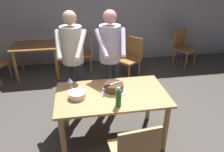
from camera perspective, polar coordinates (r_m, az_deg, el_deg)
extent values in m
plane|color=#4C4742|center=(3.30, -0.06, -15.84)|extent=(14.00, 14.00, 0.00)
cube|color=#ADA8B2|center=(5.47, -5.45, 17.39)|extent=(10.00, 0.12, 2.70)
cube|color=tan|center=(2.85, -0.07, -4.93)|extent=(1.47, 0.84, 0.03)
cylinder|color=tan|center=(2.79, -12.83, -16.31)|extent=(0.07, 0.07, 0.72)
cylinder|color=tan|center=(2.97, 14.06, -13.34)|extent=(0.07, 0.07, 0.72)
cylinder|color=tan|center=(3.33, -12.41, -8.19)|extent=(0.07, 0.07, 0.72)
cylinder|color=tan|center=(3.49, 9.77, -6.21)|extent=(0.07, 0.07, 0.72)
cylinder|color=silver|center=(2.90, 0.49, -3.86)|extent=(0.34, 0.34, 0.01)
cylinder|color=brown|center=(2.88, 0.49, -2.98)|extent=(0.26, 0.26, 0.09)
cylinder|color=#432A18|center=(2.85, 0.50, -2.13)|extent=(0.25, 0.25, 0.01)
cube|color=silver|center=(2.86, 0.83, -1.84)|extent=(0.19, 0.10, 0.00)
cube|color=black|center=(2.80, -1.35, -2.57)|extent=(0.08, 0.06, 0.02)
cylinder|color=white|center=(2.80, -9.15, -5.54)|extent=(0.22, 0.22, 0.01)
cylinder|color=white|center=(2.79, -9.16, -5.36)|extent=(0.22, 0.22, 0.01)
cylinder|color=white|center=(2.79, -9.18, -5.19)|extent=(0.22, 0.22, 0.01)
cylinder|color=white|center=(2.78, -9.19, -5.02)|extent=(0.22, 0.22, 0.01)
cylinder|color=white|center=(2.78, -9.21, -4.84)|extent=(0.22, 0.22, 0.01)
cylinder|color=white|center=(2.77, -9.22, -4.66)|extent=(0.22, 0.22, 0.01)
cylinder|color=white|center=(2.77, -9.24, -4.49)|extent=(0.22, 0.22, 0.01)
cylinder|color=white|center=(2.76, -9.25, -4.31)|extent=(0.22, 0.22, 0.01)
cylinder|color=silver|center=(3.06, -10.99, -2.78)|extent=(0.07, 0.07, 0.00)
cylinder|color=silver|center=(3.04, -11.05, -2.17)|extent=(0.01, 0.01, 0.07)
cone|color=silver|center=(3.01, -11.17, -1.00)|extent=(0.08, 0.08, 0.07)
cylinder|color=#1E6B38|center=(2.56, 1.72, -5.80)|extent=(0.07, 0.07, 0.22)
cylinder|color=silver|center=(2.49, 1.76, -3.38)|extent=(0.04, 0.04, 0.03)
cylinder|color=#2D2D38|center=(3.56, 0.92, -2.86)|extent=(0.11, 0.11, 0.95)
cylinder|color=#2D2D38|center=(3.53, -1.94, -3.15)|extent=(0.11, 0.11, 0.95)
cylinder|color=#B7ADC6|center=(3.24, -0.56, 8.59)|extent=(0.32, 0.32, 0.55)
sphere|color=#D78A82|center=(3.13, -0.59, 15.47)|extent=(0.20, 0.20, 0.20)
cylinder|color=#B7ADC6|center=(3.08, 2.99, 9.00)|extent=(0.14, 0.42, 0.34)
cylinder|color=#B7ADC6|center=(3.02, -2.83, 8.63)|extent=(0.17, 0.42, 0.34)
cylinder|color=#2D2D38|center=(3.53, -8.17, -3.47)|extent=(0.11, 0.11, 0.95)
cylinder|color=#2D2D38|center=(3.55, -11.06, -3.47)|extent=(0.11, 0.11, 0.95)
cylinder|color=beige|center=(3.23, -10.63, 8.10)|extent=(0.32, 0.32, 0.55)
sphere|color=tan|center=(3.13, -11.26, 14.95)|extent=(0.20, 0.20, 0.20)
cylinder|color=beige|center=(3.01, -8.29, 8.37)|extent=(0.21, 0.41, 0.34)
cylinder|color=beige|center=(3.07, -14.14, 8.16)|extent=(0.10, 0.42, 0.34)
cube|color=tan|center=(2.51, 5.12, -19.34)|extent=(0.48, 0.48, 0.04)
cylinder|color=tan|center=(2.84, 7.27, -19.15)|extent=(0.04, 0.04, 0.41)
cube|color=tan|center=(2.21, 7.29, -18.58)|extent=(0.44, 0.07, 0.45)
cube|color=#9E6633|center=(5.01, -19.64, 7.67)|extent=(1.00, 0.70, 0.03)
cylinder|color=#9E6633|center=(4.98, -24.24, 2.12)|extent=(0.07, 0.07, 0.71)
cylinder|color=#9E6633|center=(4.82, -14.48, 2.94)|extent=(0.07, 0.07, 0.71)
cylinder|color=#9E6633|center=(5.47, -23.02, 4.50)|extent=(0.07, 0.07, 0.71)
cylinder|color=#9E6633|center=(5.33, -14.12, 5.30)|extent=(0.07, 0.07, 0.71)
cube|color=#9E6633|center=(4.73, 4.27, 4.28)|extent=(0.62, 0.62, 0.04)
cylinder|color=#9E6633|center=(4.59, 4.53, 0.45)|extent=(0.04, 0.04, 0.41)
cylinder|color=#9E6633|center=(4.80, 1.12, 1.76)|extent=(0.04, 0.04, 0.41)
cylinder|color=#9E6633|center=(4.86, 7.20, 1.86)|extent=(0.04, 0.04, 0.41)
cylinder|color=#9E6633|center=(5.05, 3.86, 3.05)|extent=(0.04, 0.04, 0.41)
cube|color=#9E6633|center=(4.80, 5.91, 7.67)|extent=(0.30, 0.36, 0.45)
cube|color=#9E6633|center=(5.11, -7.81, 5.88)|extent=(0.46, 0.46, 0.04)
cylinder|color=#9E6633|center=(5.04, -9.73, 2.64)|extent=(0.04, 0.04, 0.41)
cylinder|color=#9E6633|center=(5.37, -9.59, 4.22)|extent=(0.04, 0.04, 0.41)
cylinder|color=#9E6633|center=(5.03, -5.59, 2.86)|extent=(0.04, 0.04, 0.41)
cylinder|color=#9E6633|center=(5.36, -5.70, 4.43)|extent=(0.04, 0.04, 0.41)
cube|color=#9E6633|center=(5.03, -5.62, 8.61)|extent=(0.05, 0.44, 0.45)
cylinder|color=#9E6633|center=(5.24, -25.39, 1.27)|extent=(0.04, 0.04, 0.41)
cube|color=#9E6633|center=(5.68, 18.95, 6.81)|extent=(0.60, 0.60, 0.04)
cylinder|color=#9E6633|center=(5.82, 21.09, 4.53)|extent=(0.04, 0.04, 0.41)
cylinder|color=#9E6633|center=(5.52, 19.09, 3.71)|extent=(0.04, 0.04, 0.41)
cylinder|color=#9E6633|center=(5.99, 18.18, 5.63)|extent=(0.04, 0.04, 0.41)
cylinder|color=#9E6633|center=(5.71, 16.09, 4.88)|extent=(0.04, 0.04, 0.41)
cube|color=#9E6633|center=(5.71, 17.61, 9.72)|extent=(0.40, 0.24, 0.45)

